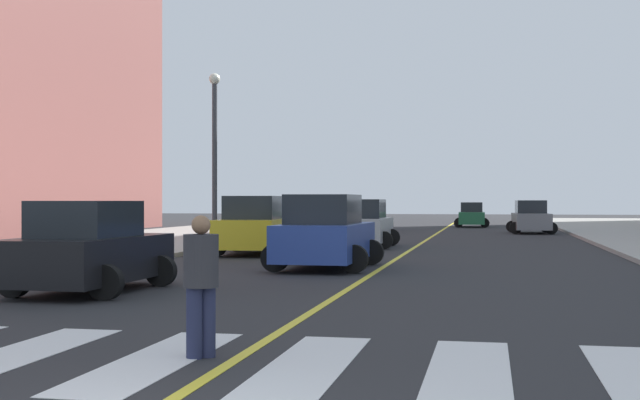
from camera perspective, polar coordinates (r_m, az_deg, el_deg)
name	(u,v)px	position (r m, az deg, el deg)	size (l,w,h in m)	color
sidewalk_kerb_west	(23,255)	(29.49, -19.49, -3.53)	(10.00, 120.00, 0.15)	#9E9B93
crosswalk_paint	(230,363)	(9.89, -6.10, -10.93)	(13.50, 4.00, 0.01)	silver
lane_divider_paint	(434,235)	(45.39, 7.73, -2.39)	(0.16, 80.00, 0.01)	yellow
car_black_nearest	(90,249)	(17.85, -15.31, -3.25)	(2.66, 4.21, 1.87)	black
car_blue_second	(325,234)	(23.12, 0.33, -2.32)	(2.89, 4.59, 2.04)	#2D479E
car_red_third	(359,217)	(54.38, 2.69, -1.16)	(2.42, 3.84, 1.70)	red
car_green_fourth	(472,215)	(60.07, 10.24, -1.04)	(2.49, 3.93, 1.74)	#236B42
car_gray_fifth	(531,218)	(49.36, 14.10, -1.18)	(2.76, 4.29, 1.88)	slate
car_yellow_sixth	(256,227)	(29.34, -4.37, -1.84)	(2.97, 4.63, 2.03)	gold
car_silver_seventh	(363,225)	(33.66, 2.93, -1.69)	(2.68, 4.30, 1.92)	#B7B7BC
pedestrian_crossing	(201,279)	(10.15, -8.07, -5.34)	(0.42, 0.42, 1.70)	#232847
street_lamp	(215,142)	(33.51, -7.16, 3.91)	(0.44, 0.44, 6.75)	#38383D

